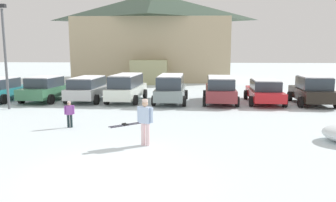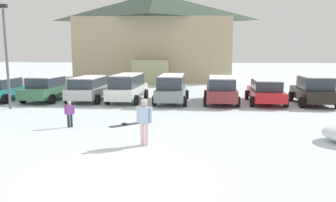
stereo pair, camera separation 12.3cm
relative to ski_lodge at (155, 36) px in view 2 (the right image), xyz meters
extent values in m
plane|color=silver|center=(2.30, -29.70, -4.94)|extent=(160.00, 160.00, 0.00)
cube|color=tan|center=(0.00, 0.06, -1.57)|extent=(16.66, 10.49, 6.73)
pyramid|color=#314436|center=(0.00, 0.06, 3.30)|extent=(17.28, 11.11, 3.02)
cube|color=tan|center=(0.21, -5.80, -3.74)|extent=(3.66, 1.93, 2.40)
cube|color=#24777E|center=(-8.25, -17.08, -4.34)|extent=(2.01, 4.52, 0.56)
cube|color=#2D3842|center=(-8.26, -17.30, -3.75)|extent=(1.68, 2.39, 0.63)
cube|color=white|center=(-8.26, -17.30, -3.40)|extent=(1.57, 2.27, 0.06)
cylinder|color=black|center=(-9.12, -15.66, -4.62)|extent=(0.26, 0.65, 0.64)
cylinder|color=black|center=(-7.22, -15.77, -4.62)|extent=(0.26, 0.65, 0.64)
cylinder|color=black|center=(-7.38, -18.51, -4.62)|extent=(0.26, 0.65, 0.64)
cube|color=#366C4A|center=(-5.28, -16.90, -4.29)|extent=(2.17, 4.64, 0.65)
cube|color=#2D3842|center=(-5.30, -17.12, -3.66)|extent=(1.80, 2.46, 0.62)
cube|color=white|center=(-5.30, -17.12, -3.32)|extent=(1.68, 2.34, 0.06)
cylinder|color=black|center=(-6.18, -15.43, -4.62)|extent=(0.26, 0.65, 0.64)
cylinder|color=black|center=(-4.19, -15.57, -4.62)|extent=(0.26, 0.65, 0.64)
cylinder|color=black|center=(-6.38, -18.23, -4.62)|extent=(0.26, 0.65, 0.64)
cylinder|color=black|center=(-4.39, -18.37, -4.62)|extent=(0.26, 0.65, 0.64)
cube|color=#B4B8BA|center=(-2.46, -16.88, -4.29)|extent=(1.91, 4.39, 0.65)
cube|color=#2D3842|center=(-2.46, -16.97, -3.67)|extent=(1.67, 3.34, 0.59)
cube|color=white|center=(-2.46, -16.97, -3.35)|extent=(1.56, 3.17, 0.06)
cylinder|color=black|center=(-3.41, -15.51, -4.62)|extent=(0.23, 0.64, 0.64)
cylinder|color=black|center=(-1.45, -15.56, -4.62)|extent=(0.23, 0.64, 0.64)
cylinder|color=black|center=(-3.47, -18.21, -4.62)|extent=(0.23, 0.64, 0.64)
cylinder|color=black|center=(-1.51, -18.25, -4.62)|extent=(0.23, 0.64, 0.64)
cube|color=white|center=(0.13, -16.79, -4.27)|extent=(2.00, 4.88, 0.69)
cube|color=#2D3842|center=(0.13, -16.89, -3.56)|extent=(1.72, 3.72, 0.73)
cube|color=white|center=(0.13, -16.89, -3.16)|extent=(1.61, 3.53, 0.06)
cylinder|color=black|center=(-0.69, -15.26, -4.62)|extent=(0.26, 0.65, 0.64)
cylinder|color=black|center=(1.14, -15.37, -4.62)|extent=(0.26, 0.65, 0.64)
cylinder|color=black|center=(-0.88, -18.21, -4.62)|extent=(0.26, 0.65, 0.64)
cylinder|color=black|center=(0.96, -18.33, -4.62)|extent=(0.26, 0.65, 0.64)
cube|color=gray|center=(3.08, -17.03, -4.28)|extent=(1.83, 4.83, 0.68)
cube|color=#2D3842|center=(3.08, -17.13, -3.57)|extent=(1.59, 3.68, 0.74)
cube|color=white|center=(3.08, -17.13, -3.17)|extent=(1.49, 3.49, 0.06)
cylinder|color=black|center=(2.18, -15.53, -4.62)|extent=(0.23, 0.64, 0.64)
cylinder|color=black|center=(4.04, -15.57, -4.62)|extent=(0.23, 0.64, 0.64)
cylinder|color=black|center=(2.11, -18.50, -4.62)|extent=(0.23, 0.64, 0.64)
cylinder|color=black|center=(3.98, -18.54, -4.62)|extent=(0.23, 0.64, 0.64)
cube|color=maroon|center=(6.23, -17.06, -4.27)|extent=(2.00, 4.73, 0.70)
cube|color=#2D3842|center=(6.23, -17.15, -3.61)|extent=(1.74, 3.61, 0.62)
cube|color=white|center=(6.23, -17.15, -3.27)|extent=(1.62, 3.43, 0.06)
cylinder|color=black|center=(5.32, -15.57, -4.62)|extent=(0.25, 0.65, 0.64)
cylinder|color=black|center=(7.27, -15.66, -4.62)|extent=(0.25, 0.65, 0.64)
cylinder|color=black|center=(5.20, -18.46, -4.62)|extent=(0.25, 0.65, 0.64)
cylinder|color=black|center=(7.15, -18.54, -4.62)|extent=(0.25, 0.65, 0.64)
cube|color=red|center=(9.07, -16.88, -4.34)|extent=(2.07, 4.83, 0.55)
cube|color=#2D3842|center=(9.06, -17.12, -3.77)|extent=(1.74, 2.55, 0.60)
cube|color=white|center=(9.06, -17.12, -3.44)|extent=(1.62, 2.42, 0.06)
cylinder|color=black|center=(8.16, -15.36, -4.62)|extent=(0.25, 0.65, 0.64)
cylinder|color=black|center=(10.13, -15.46, -4.62)|extent=(0.25, 0.65, 0.64)
cylinder|color=black|center=(8.01, -18.30, -4.62)|extent=(0.25, 0.65, 0.64)
cylinder|color=black|center=(9.98, -18.40, -4.62)|extent=(0.25, 0.65, 0.64)
cube|color=black|center=(11.93, -17.23, -4.28)|extent=(2.06, 4.15, 0.68)
cube|color=#2D3842|center=(11.93, -17.44, -3.58)|extent=(1.75, 2.19, 0.73)
cube|color=white|center=(11.93, -17.44, -3.18)|extent=(1.64, 2.08, 0.06)
cylinder|color=black|center=(10.97, -15.93, -4.62)|extent=(0.25, 0.65, 0.64)
cylinder|color=black|center=(13.00, -16.01, -4.62)|extent=(0.25, 0.65, 0.64)
cylinder|color=black|center=(10.87, -18.46, -4.62)|extent=(0.25, 0.65, 0.64)
cylinder|color=beige|center=(2.68, -26.80, -4.53)|extent=(0.15, 0.15, 0.82)
cylinder|color=beige|center=(2.85, -26.86, -4.53)|extent=(0.15, 0.15, 0.82)
cube|color=#A5BCDD|center=(2.76, -26.83, -3.83)|extent=(0.46, 0.36, 0.58)
cylinder|color=#A5BCDD|center=(2.52, -26.74, -3.81)|extent=(0.11, 0.11, 0.55)
cylinder|color=#A5BCDD|center=(3.00, -26.91, -3.81)|extent=(0.11, 0.11, 0.55)
sphere|color=tan|center=(2.76, -26.83, -3.43)|extent=(0.21, 0.21, 0.21)
cylinder|color=beige|center=(2.76, -26.83, -3.32)|extent=(0.20, 0.20, 0.10)
cylinder|color=#1A282B|center=(-0.99, -24.36, -4.65)|extent=(0.10, 0.10, 0.57)
cylinder|color=#1A282B|center=(-0.88, -24.31, -4.65)|extent=(0.10, 0.10, 0.57)
cube|color=purple|center=(-0.94, -24.34, -4.17)|extent=(0.32, 0.27, 0.40)
cylinder|color=purple|center=(-1.10, -24.41, -4.15)|extent=(0.08, 0.08, 0.38)
cylinder|color=purple|center=(-0.78, -24.26, -4.15)|extent=(0.08, 0.08, 0.38)
sphere|color=tan|center=(-0.94, -24.34, -3.89)|extent=(0.15, 0.15, 0.15)
cylinder|color=beige|center=(-0.94, -24.34, -3.81)|extent=(0.14, 0.14, 0.07)
cube|color=#232031|center=(1.37, -23.65, -4.93)|extent=(1.30, 1.14, 0.02)
cube|color=black|center=(1.34, -23.68, -4.89)|extent=(0.20, 0.19, 0.06)
cube|color=#232031|center=(1.51, -23.80, -4.93)|extent=(1.30, 1.14, 0.02)
cube|color=black|center=(1.47, -23.83, -4.89)|extent=(0.20, 0.19, 0.06)
cylinder|color=#515459|center=(-6.10, -20.16, -2.12)|extent=(0.14, 0.14, 5.63)
cube|color=#232326|center=(-6.10, -20.16, 0.84)|extent=(0.44, 0.24, 0.20)
camera|label=1|loc=(4.36, -38.08, -1.56)|focal=35.00mm
camera|label=2|loc=(4.48, -38.07, -1.56)|focal=35.00mm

